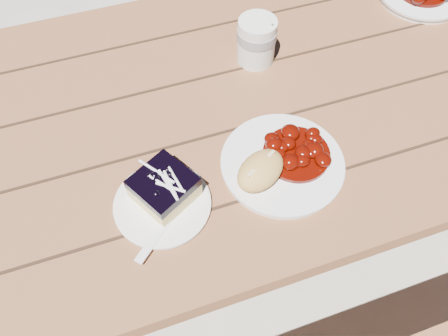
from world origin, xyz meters
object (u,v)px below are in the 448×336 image
object	(u,v)px
main_plate	(282,164)
blueberry_cake	(164,187)
coffee_cup	(256,41)
picnic_table	(199,153)
dessert_plate	(163,205)
bread_roll	(260,170)

from	to	relation	value
main_plate	blueberry_cake	xyz separation A→B (m)	(-0.23, 0.01, 0.03)
blueberry_cake	coffee_cup	size ratio (longest dim) A/B	1.24
picnic_table	dessert_plate	xyz separation A→B (m)	(-0.12, -0.20, 0.17)
main_plate	dessert_plate	distance (m)	0.24
blueberry_cake	coffee_cup	distance (m)	0.41
bread_roll	blueberry_cake	size ratio (longest dim) A/B	0.79
bread_roll	dessert_plate	distance (m)	0.19
main_plate	coffee_cup	xyz separation A→B (m)	(0.06, 0.29, 0.04)
bread_roll	dessert_plate	bearing A→B (deg)	176.69
main_plate	bread_roll	xyz separation A→B (m)	(-0.05, -0.02, 0.03)
main_plate	blueberry_cake	bearing A→B (deg)	178.60
main_plate	dessert_plate	xyz separation A→B (m)	(-0.24, -0.01, -0.00)
picnic_table	dessert_plate	size ratio (longest dim) A/B	11.76
picnic_table	main_plate	size ratio (longest dim) A/B	8.72
picnic_table	dessert_plate	distance (m)	0.29
coffee_cup	dessert_plate	bearing A→B (deg)	-134.46
picnic_table	blueberry_cake	bearing A→B (deg)	-120.75
picnic_table	coffee_cup	xyz separation A→B (m)	(0.17, 0.10, 0.21)
blueberry_cake	bread_roll	bearing A→B (deg)	-36.89
dessert_plate	coffee_cup	xyz separation A→B (m)	(0.30, 0.30, 0.05)
blueberry_cake	main_plate	bearing A→B (deg)	-29.89
dessert_plate	coffee_cup	distance (m)	0.43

